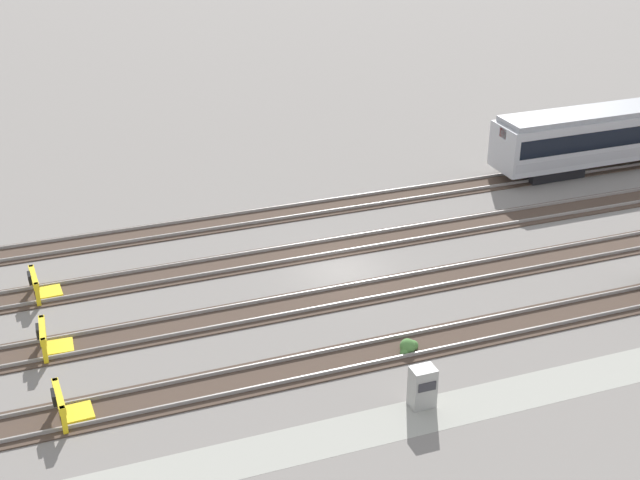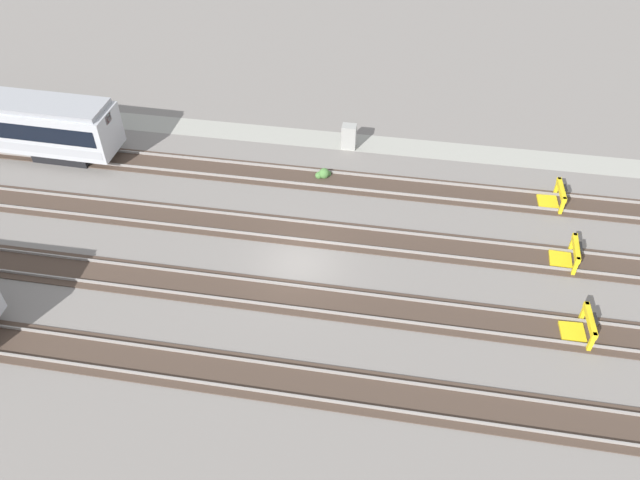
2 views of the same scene
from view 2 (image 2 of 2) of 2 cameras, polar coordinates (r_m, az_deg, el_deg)
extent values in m
plane|color=gray|center=(32.03, -1.93, -2.15)|extent=(400.00, 400.00, 0.00)
cube|color=#9E9E93|center=(40.82, 1.15, 9.10)|extent=(54.00, 2.00, 0.01)
cube|color=#47382D|center=(37.34, 0.15, 5.54)|extent=(90.00, 2.23, 0.06)
cube|color=gray|center=(36.71, -0.03, 5.00)|extent=(90.00, 0.07, 0.15)
cube|color=gray|center=(37.84, 0.33, 6.31)|extent=(90.00, 0.07, 0.15)
cube|color=#47382D|center=(33.71, -1.17, 0.70)|extent=(90.00, 2.24, 0.06)
cube|color=gray|center=(33.12, -1.39, 0.02)|extent=(90.00, 0.07, 0.15)
cube|color=gray|center=(34.17, -0.95, 1.63)|extent=(90.00, 0.07, 0.15)
cube|color=#47382D|center=(30.40, -2.79, -5.24)|extent=(90.00, 2.24, 0.06)
cube|color=gray|center=(29.85, -3.07, -6.11)|extent=(90.00, 0.07, 0.15)
cube|color=gray|center=(30.79, -2.53, -4.13)|extent=(90.00, 0.07, 0.15)
cube|color=#47382D|center=(27.52, -4.83, -12.52)|extent=(90.00, 2.23, 0.06)
cube|color=gray|center=(27.04, -5.19, -13.62)|extent=(90.00, 0.07, 0.15)
cube|color=gray|center=(27.83, -4.50, -11.20)|extent=(90.00, 0.07, 0.15)
cube|color=red|center=(39.26, -18.84, 10.47)|extent=(0.10, 0.70, 0.56)
cube|color=black|center=(42.29, -22.12, 7.58)|extent=(3.65, 2.33, 0.70)
cube|color=yellow|center=(37.05, 21.26, 2.91)|extent=(0.19, 0.19, 1.15)
cube|color=yellow|center=(38.43, 20.85, 4.61)|extent=(0.19, 0.19, 1.15)
cube|color=yellow|center=(37.49, 21.21, 4.28)|extent=(0.32, 2.01, 0.30)
cube|color=yellow|center=(37.88, 20.07, 3.29)|extent=(1.14, 1.13, 0.18)
cube|color=black|center=(37.54, 21.47, 4.25)|extent=(0.15, 0.60, 0.44)
cube|color=yellow|center=(33.55, 22.32, -2.25)|extent=(0.19, 0.19, 1.15)
cube|color=yellow|center=(34.86, 22.08, -0.21)|extent=(0.19, 0.19, 1.15)
cube|color=yellow|center=(33.93, 22.38, -0.69)|extent=(0.33, 2.01, 0.30)
cube|color=yellow|center=(34.39, 21.11, -1.67)|extent=(1.15, 1.13, 0.18)
cube|color=black|center=(33.97, 22.67, -0.73)|extent=(0.15, 0.60, 0.44)
cube|color=yellow|center=(30.38, 23.57, -8.55)|extent=(0.19, 0.19, 1.15)
cube|color=yellow|center=(31.51, 22.97, -6.02)|extent=(0.19, 0.19, 1.15)
cube|color=yellow|center=(30.64, 23.48, -6.75)|extent=(0.33, 2.01, 0.30)
cube|color=yellow|center=(31.11, 22.06, -7.80)|extent=(1.15, 1.13, 0.18)
cube|color=black|center=(30.70, 23.80, -6.76)|extent=(0.15, 0.60, 0.44)
cube|color=#9E9E99|center=(39.77, 2.66, 9.43)|extent=(0.90, 0.70, 1.60)
cube|color=#333338|center=(39.94, 2.74, 10.00)|extent=(0.70, 0.04, 0.36)
sphere|color=#4C7F3D|center=(37.42, 0.38, 6.11)|extent=(0.64, 0.64, 0.64)
sphere|color=#4C7F3D|center=(37.42, -0.11, 5.93)|extent=(0.44, 0.44, 0.44)
sphere|color=#4C7F3D|center=(37.62, 0.75, 6.07)|extent=(0.36, 0.36, 0.36)
camera|label=1|loc=(57.73, 23.56, 37.28)|focal=50.00mm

